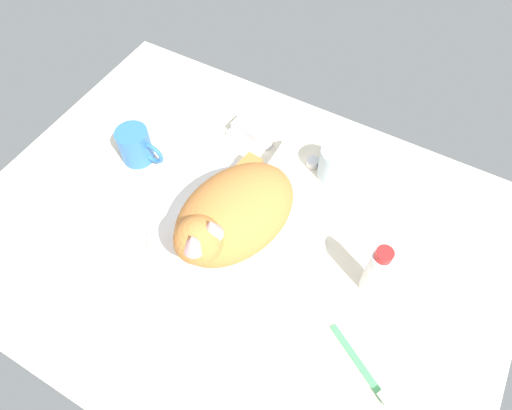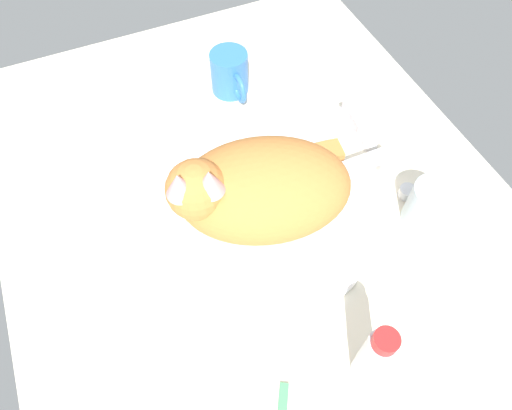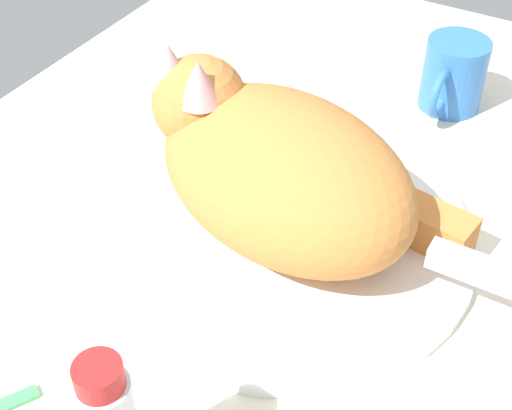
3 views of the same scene
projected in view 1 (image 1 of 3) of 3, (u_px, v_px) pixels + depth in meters
The scene contains 10 objects.
ground_plane at pixel (237, 236), 92.80cm from camera, with size 110.00×82.50×3.00cm, color silver.
sink_basin at pixel (237, 232), 91.10cm from camera, with size 36.77×36.77×1.07cm, color white.
faucet at pixel (287, 152), 99.93cm from camera, with size 14.61×11.60×6.04cm.
cat at pixel (231, 215), 84.45cm from camera, with size 24.58×32.28×16.12cm.
coffee_mug at pixel (136, 146), 99.00cm from camera, with size 11.34×7.27×8.48cm.
rinse_cup at pixel (335, 163), 96.60cm from camera, with size 7.04×7.04×8.00cm.
soap_dish at pixel (249, 133), 106.06cm from camera, with size 9.00×6.40×1.20cm, color white.
soap_bar at pixel (249, 127), 104.55cm from camera, with size 7.17×4.64×2.40cm, color silver.
toothpaste_bottle at pixel (376, 271), 79.76cm from camera, with size 3.71×3.71×13.81cm.
toothbrush at pixel (363, 368), 76.24cm from camera, with size 13.96×8.88×1.60cm.
Camera 1 is at (25.72, -37.80, 79.62)cm, focal length 31.07 mm.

